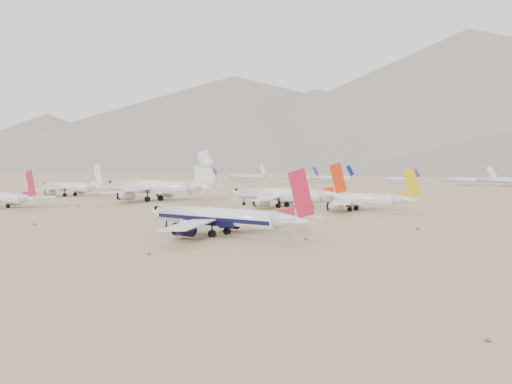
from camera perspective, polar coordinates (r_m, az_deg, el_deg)
ground at (r=113.73m, az=-5.61°, el=-4.56°), size 7000.00×7000.00×0.00m
main_airliner at (r=106.11m, az=-3.94°, el=-2.92°), size 41.19×40.23×14.54m
second_airliner at (r=194.99m, az=-27.02°, el=-0.59°), size 38.53×37.66×13.66m
row2_gold_tail at (r=167.45m, az=11.21°, el=-0.81°), size 39.93×39.05×14.22m
row2_orange_tail at (r=178.88m, az=3.21°, el=-0.34°), size 45.22×44.24×16.13m
row2_white_trijet at (r=213.45m, az=-11.30°, el=0.58°), size 59.76×58.40×21.18m
row2_white_twin at (r=260.29m, az=-20.44°, el=0.52°), size 45.14×44.17×16.13m
desert_scrub at (r=118.40m, az=-23.42°, el=-4.36°), size 219.83×121.67×0.63m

